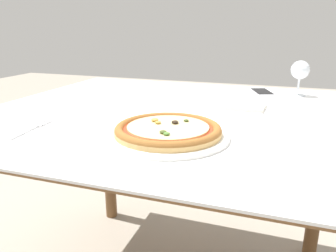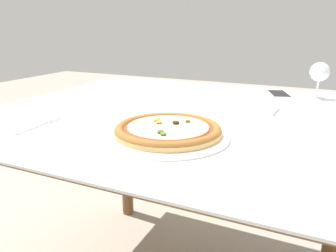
{
  "view_description": "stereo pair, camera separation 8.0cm",
  "coord_description": "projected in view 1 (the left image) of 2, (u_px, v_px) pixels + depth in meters",
  "views": [
    {
      "loc": [
        0.3,
        -0.98,
        1.01
      ],
      "look_at": [
        0.06,
        -0.26,
        0.78
      ],
      "focal_mm": 35.0,
      "sensor_mm": 36.0,
      "label": 1
    },
    {
      "loc": [
        0.38,
        -0.95,
        1.01
      ],
      "look_at": [
        0.06,
        -0.26,
        0.78
      ],
      "focal_mm": 35.0,
      "sensor_mm": 36.0,
      "label": 2
    }
  ],
  "objects": [
    {
      "name": "cell_phone",
      "position": [
        262.0,
        92.0,
        1.33
      ],
      "size": [
        0.11,
        0.16,
        0.01
      ],
      "color": "white",
      "rests_on": "dining_table"
    },
    {
      "name": "pizza_plate",
      "position": [
        168.0,
        131.0,
        0.8
      ],
      "size": [
        0.3,
        0.3,
        0.04
      ],
      "color": "white",
      "rests_on": "dining_table"
    },
    {
      "name": "fork",
      "position": [
        31.0,
        129.0,
        0.87
      ],
      "size": [
        0.04,
        0.17,
        0.0
      ],
      "color": "silver",
      "rests_on": "dining_table"
    },
    {
      "name": "dining_table",
      "position": [
        177.0,
        136.0,
        1.09
      ],
      "size": [
        1.24,
        1.08,
        0.75
      ],
      "color": "brown",
      "rests_on": "ground_plane"
    },
    {
      "name": "wine_glass_far_left",
      "position": [
        300.0,
        71.0,
        1.26
      ],
      "size": [
        0.07,
        0.07,
        0.14
      ],
      "color": "silver",
      "rests_on": "dining_table"
    },
    {
      "name": "napkin_folded",
      "position": [
        242.0,
        106.0,
        1.1
      ],
      "size": [
        0.16,
        0.12,
        0.01
      ],
      "color": "silver",
      "rests_on": "dining_table"
    }
  ]
}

